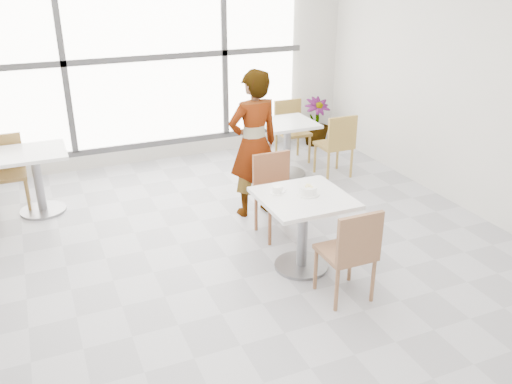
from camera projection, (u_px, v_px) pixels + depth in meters
name	position (u px, v px, depth m)	size (l,w,h in m)	color
floor	(243.00, 278.00, 5.04)	(7.00, 7.00, 0.00)	#9E9EA5
wall_back	(147.00, 57.00, 7.39)	(6.00, 6.00, 0.00)	silver
window	(148.00, 58.00, 7.34)	(4.60, 0.07, 2.52)	white
main_table	(303.00, 218.00, 5.02)	(0.80, 0.80, 0.75)	white
chair_near	(351.00, 249.00, 4.53)	(0.42, 0.42, 0.87)	#8C6041
chair_far	(275.00, 189.00, 5.72)	(0.42, 0.42, 0.87)	brown
oatmeal_bowl	(308.00, 190.00, 4.95)	(0.21, 0.21, 0.09)	white
coffee_cup	(277.00, 190.00, 4.98)	(0.16, 0.13, 0.07)	white
person	(254.00, 144.00, 6.01)	(0.61, 0.40, 1.68)	black
bg_table_left	(37.00, 173.00, 6.18)	(0.70, 0.70, 0.75)	white
bg_table_right	(287.00, 141.00, 7.26)	(0.70, 0.70, 0.75)	white
bg_chair_left_far	(6.00, 167.00, 6.30)	(0.42, 0.42, 0.87)	olive
bg_chair_right_near	(337.00, 142.00, 7.17)	(0.42, 0.42, 0.87)	#A37F3A
bg_chair_right_far	(291.00, 126.00, 7.83)	(0.42, 0.42, 0.87)	olive
plant_right	(316.00, 122.00, 8.51)	(0.42, 0.42, 0.74)	#47823E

